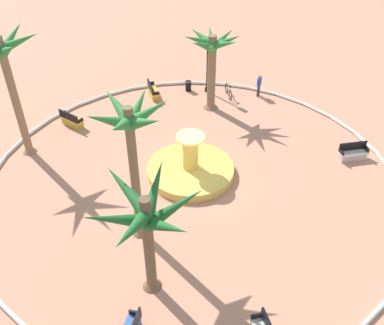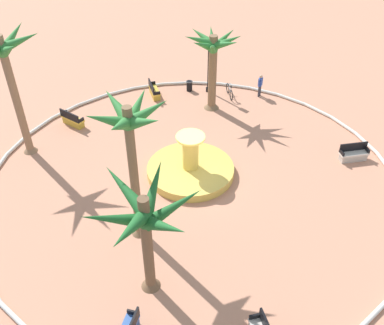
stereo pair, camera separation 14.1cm
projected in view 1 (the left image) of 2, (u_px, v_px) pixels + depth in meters
name	position (u px, v px, depth m)	size (l,w,h in m)	color
ground_plane	(193.00, 179.00, 22.85)	(80.00, 80.00, 0.00)	tan
plaza_curb	(193.00, 178.00, 22.79)	(21.48, 21.48, 0.20)	silver
fountain	(190.00, 169.00, 23.02)	(4.63, 4.63, 2.42)	gold
palm_tree_near_fountain	(212.00, 54.00, 26.30)	(3.57, 3.49, 5.18)	brown
palm_tree_by_curb	(132.00, 138.00, 16.60)	(3.38, 3.23, 6.90)	brown
palm_tree_mid_plaza	(146.00, 220.00, 15.22)	(4.64, 4.32, 5.05)	brown
palm_tree_far_side	(5.00, 64.00, 21.42)	(3.89, 3.70, 7.12)	#8E6B4C
bench_east	(72.00, 121.00, 26.71)	(1.66, 0.75, 1.00)	gold
bench_southeast	(153.00, 92.00, 29.60)	(1.64, 1.21, 1.00)	gold
bench_southwest	(353.00, 154.00, 24.02)	(1.32, 1.60, 1.00)	beige
lamppost	(207.00, 60.00, 28.93)	(0.32, 0.32, 3.97)	black
trash_bin	(188.00, 86.00, 30.21)	(0.46, 0.46, 0.73)	black
bicycle_red_frame	(228.00, 91.00, 29.58)	(1.43, 1.05, 0.94)	black
person_cyclist_helmet	(259.00, 84.00, 29.32)	(0.28, 0.51, 1.59)	#33333D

